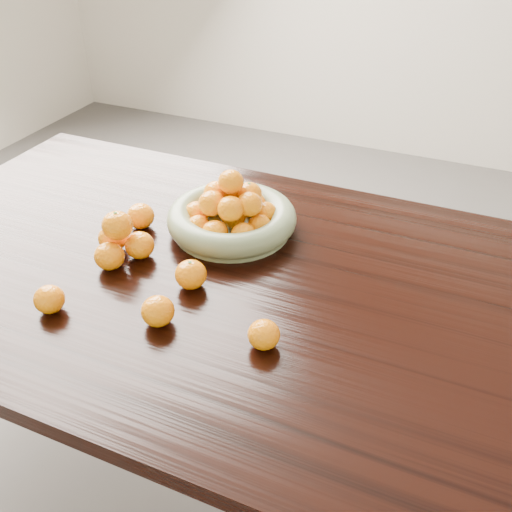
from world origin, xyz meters
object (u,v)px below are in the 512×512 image
at_px(orange_pyramid, 120,241).
at_px(loose_orange_0, 191,274).
at_px(fruit_bowl, 231,215).
at_px(dining_table, 276,316).

distance_m(orange_pyramid, loose_orange_0, 0.21).
bearing_deg(fruit_bowl, orange_pyramid, -131.13).
height_order(dining_table, loose_orange_0, loose_orange_0).
xyz_separation_m(fruit_bowl, orange_pyramid, (-0.18, -0.21, 0.00)).
bearing_deg(orange_pyramid, loose_orange_0, -8.91).
xyz_separation_m(fruit_bowl, loose_orange_0, (0.02, -0.24, -0.01)).
bearing_deg(fruit_bowl, dining_table, -41.44).
height_order(fruit_bowl, orange_pyramid, fruit_bowl).
bearing_deg(orange_pyramid, dining_table, 6.98).
bearing_deg(dining_table, fruit_bowl, 138.56).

